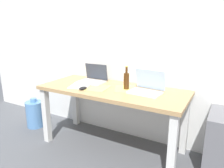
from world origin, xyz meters
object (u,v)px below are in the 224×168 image
laptop_left (93,78)px  beer_bottle (126,80)px  laptop_right (147,88)px  water_cooler_jug (35,114)px  desk (112,97)px  computer_mouse (83,88)px

laptop_left → beer_bottle: 0.50m
laptop_left → laptop_right: size_ratio=0.90×
water_cooler_jug → desk: bearing=3.3°
desk → beer_bottle: beer_bottle is taller
desk → computer_mouse: 0.34m
laptop_right → computer_mouse: size_ratio=3.46×
laptop_left → computer_mouse: laptop_left is taller
laptop_right → water_cooler_jug: laptop_right is taller
beer_bottle → computer_mouse: beer_bottle is taller
computer_mouse → laptop_left: bearing=118.8°
laptop_left → laptop_right: 0.74m
laptop_left → laptop_right: bearing=-6.9°
computer_mouse → laptop_right: bearing=34.0°
beer_bottle → water_cooler_jug: beer_bottle is taller
water_cooler_jug → beer_bottle: bearing=4.9°
desk → laptop_left: size_ratio=5.28×
desk → water_cooler_jug: desk is taller
laptop_right → water_cooler_jug: (-1.61, -0.11, -0.59)m
laptop_right → computer_mouse: 0.69m
beer_bottle → laptop_left: bearing=170.4°
laptop_right → beer_bottle: bearing=178.7°
laptop_right → computer_mouse: bearing=-159.2°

